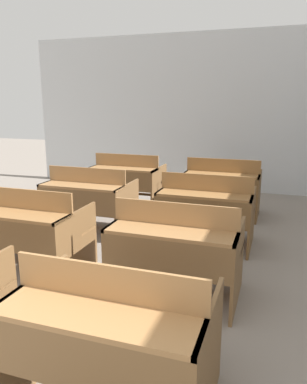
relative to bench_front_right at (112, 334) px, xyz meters
name	(u,v)px	position (x,y,z in m)	size (l,w,h in m)	color
wall_back	(203,113)	(-0.66, 5.73, 1.05)	(7.28, 0.06, 3.02)	silver
bench_front_right	(112,334)	(0.00, 0.00, 0.00)	(1.11, 0.78, 0.89)	brown
bench_second_left	(28,229)	(-1.56, 1.34, 0.00)	(1.11, 0.78, 0.89)	brown
bench_second_right	(176,249)	(0.01, 1.33, 0.00)	(1.11, 0.78, 0.89)	brown
bench_third_left	(89,199)	(-1.56, 2.65, 0.00)	(1.11, 0.78, 0.89)	brown
bench_third_right	(206,209)	(0.02, 2.68, 0.00)	(1.11, 0.78, 0.89)	brown
bench_back_left	(127,180)	(-1.56, 4.01, 0.00)	(1.11, 0.78, 0.89)	brown
bench_back_right	(222,186)	(0.03, 4.00, 0.00)	(1.11, 0.78, 0.89)	brown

